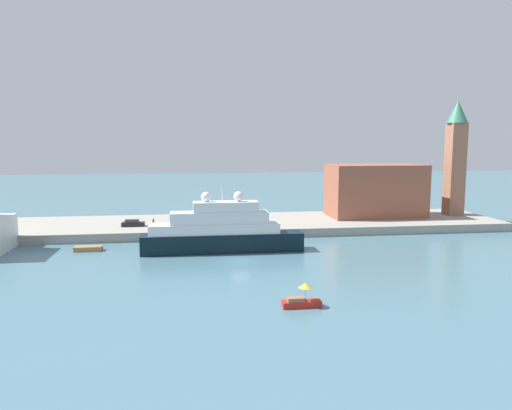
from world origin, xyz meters
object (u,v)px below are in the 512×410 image
Objects in this scene: small_motorboat at (302,300)px; bell_tower at (456,153)px; harbor_building at (375,190)px; person_figure at (153,222)px; mooring_bollard at (216,228)px; parked_car at (133,223)px; work_barge at (88,249)px; large_yacht at (221,232)px.

small_motorboat is 68.62m from bell_tower.
harbor_building is 12.42× the size of person_figure.
parked_car is at bearing 158.32° from mooring_bollard.
person_figure reaches higher than work_barge.
bell_tower is at bearing 5.43° from person_figure.
mooring_bollard is at bearing -25.90° from person_figure.
bell_tower is (17.59, -0.23, 7.83)m from harbor_building.
harbor_building reaches higher than person_figure.
small_motorboat is 0.17× the size of bell_tower.
large_yacht is at bearing -146.90° from harbor_building.
bell_tower reaches higher than small_motorboat.
bell_tower is (51.83, 22.09, 11.69)m from large_yacht.
parked_car is (-49.49, -5.74, -4.92)m from harbor_building.
bell_tower is (72.80, 18.48, 14.53)m from work_barge.
work_barge is 0.18× the size of bell_tower.
work_barge is 76.50m from bell_tower.
mooring_bollard is (20.88, 6.94, 1.55)m from work_barge.
person_figure is (-45.70, -6.24, -4.75)m from harbor_building.
person_figure is (3.80, -0.51, 0.16)m from parked_car.
harbor_building reaches higher than small_motorboat.
work_barge is (-27.57, 31.18, -0.46)m from small_motorboat.
work_barge is 6.82× the size of mooring_bollard.
parked_car is at bearing 172.39° from person_figure.
work_barge is 0.22× the size of harbor_building.
person_figure is (-63.29, -6.02, -12.58)m from bell_tower.
large_yacht reaches higher than person_figure.
harbor_building reaches higher than large_yacht.
bell_tower is at bearing 14.24° from work_barge.
work_barge is 1.02× the size of parked_car.
large_yacht is 10.63m from mooring_bollard.
parked_car is (-67.08, -5.51, -12.74)m from bell_tower.
harbor_building is at bearing 18.71° from work_barge.
harbor_building is at bearing 18.92° from mooring_bollard.
large_yacht is at bearing -9.77° from work_barge.
harbor_building is (55.21, 18.70, 6.71)m from work_barge.
large_yacht is 22.56m from parked_car.
work_barge is at bearing 170.23° from large_yacht.
person_figure is at bearing 154.10° from mooring_bollard.
bell_tower is 68.50m from parked_car.
small_motorboat is at bearing -132.33° from bell_tower.
bell_tower is at bearing 23.09° from large_yacht.
large_yacht reaches higher than mooring_bollard.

